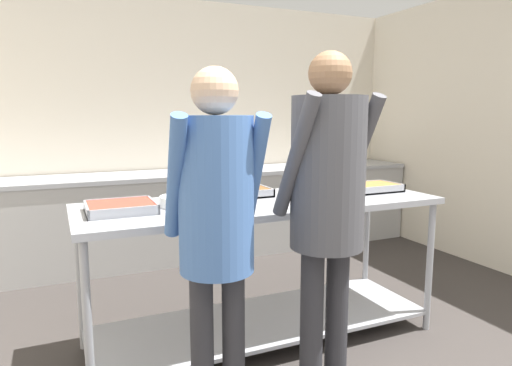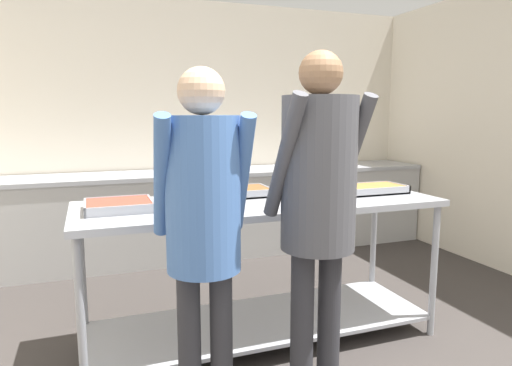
{
  "view_description": "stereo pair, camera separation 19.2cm",
  "coord_description": "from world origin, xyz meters",
  "px_view_note": "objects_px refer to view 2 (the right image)",
  "views": [
    {
      "loc": [
        -1.32,
        -0.9,
        1.47
      ],
      "look_at": [
        -0.13,
        1.78,
        1.03
      ],
      "focal_mm": 32.0,
      "sensor_mm": 36.0,
      "label": 1
    },
    {
      "loc": [
        -1.14,
        -0.97,
        1.47
      ],
      "look_at": [
        -0.13,
        1.78,
        1.03
      ],
      "focal_mm": 32.0,
      "sensor_mm": 36.0,
      "label": 2
    }
  ],
  "objects_px": {
    "water_bottle": "(309,155)",
    "serving_tray_greens": "(369,189)",
    "guest_serving_left": "(318,192)",
    "sauce_pan": "(312,192)",
    "plate_stack": "(180,200)",
    "serving_tray_roast": "(236,192)",
    "guest_serving_right": "(203,210)",
    "serving_tray_vegetables": "(119,206)"
  },
  "relations": [
    {
      "from": "serving_tray_roast",
      "to": "water_bottle",
      "type": "bearing_deg",
      "value": 50.26
    },
    {
      "from": "plate_stack",
      "to": "serving_tray_roast",
      "type": "distance_m",
      "value": 0.43
    },
    {
      "from": "serving_tray_greens",
      "to": "water_bottle",
      "type": "height_order",
      "value": "water_bottle"
    },
    {
      "from": "plate_stack",
      "to": "sauce_pan",
      "type": "height_order",
      "value": "sauce_pan"
    },
    {
      "from": "plate_stack",
      "to": "water_bottle",
      "type": "distance_m",
      "value": 2.57
    },
    {
      "from": "serving_tray_roast",
      "to": "water_bottle",
      "type": "height_order",
      "value": "water_bottle"
    },
    {
      "from": "water_bottle",
      "to": "guest_serving_right",
      "type": "bearing_deg",
      "value": -125.46
    },
    {
      "from": "serving_tray_vegetables",
      "to": "plate_stack",
      "type": "bearing_deg",
      "value": 5.53
    },
    {
      "from": "water_bottle",
      "to": "serving_tray_greens",
      "type": "bearing_deg",
      "value": -104.35
    },
    {
      "from": "plate_stack",
      "to": "sauce_pan",
      "type": "bearing_deg",
      "value": -4.57
    },
    {
      "from": "serving_tray_greens",
      "to": "guest_serving_left",
      "type": "bearing_deg",
      "value": -137.6
    },
    {
      "from": "water_bottle",
      "to": "serving_tray_roast",
      "type": "bearing_deg",
      "value": -129.74
    },
    {
      "from": "serving_tray_vegetables",
      "to": "plate_stack",
      "type": "relative_size",
      "value": 1.34
    },
    {
      "from": "guest_serving_right",
      "to": "water_bottle",
      "type": "relative_size",
      "value": 5.78
    },
    {
      "from": "water_bottle",
      "to": "serving_tray_vegetables",
      "type": "bearing_deg",
      "value": -139.0
    },
    {
      "from": "serving_tray_roast",
      "to": "sauce_pan",
      "type": "height_order",
      "value": "sauce_pan"
    },
    {
      "from": "plate_stack",
      "to": "guest_serving_right",
      "type": "bearing_deg",
      "value": -92.66
    },
    {
      "from": "guest_serving_right",
      "to": "serving_tray_vegetables",
      "type": "bearing_deg",
      "value": 115.3
    },
    {
      "from": "sauce_pan",
      "to": "guest_serving_left",
      "type": "distance_m",
      "value": 0.76
    },
    {
      "from": "water_bottle",
      "to": "guest_serving_left",
      "type": "bearing_deg",
      "value": -115.9
    },
    {
      "from": "serving_tray_roast",
      "to": "guest_serving_left",
      "type": "relative_size",
      "value": 0.26
    },
    {
      "from": "sauce_pan",
      "to": "guest_serving_right",
      "type": "distance_m",
      "value": 1.11
    },
    {
      "from": "guest_serving_left",
      "to": "guest_serving_right",
      "type": "height_order",
      "value": "guest_serving_left"
    },
    {
      "from": "plate_stack",
      "to": "serving_tray_vegetables",
      "type": "bearing_deg",
      "value": -174.47
    },
    {
      "from": "guest_serving_left",
      "to": "guest_serving_right",
      "type": "bearing_deg",
      "value": 177.8
    },
    {
      "from": "plate_stack",
      "to": "serving_tray_greens",
      "type": "xyz_separation_m",
      "value": [
        1.31,
        -0.04,
        -0.0
      ]
    },
    {
      "from": "guest_serving_left",
      "to": "water_bottle",
      "type": "xyz_separation_m",
      "value": [
        1.26,
        2.59,
        -0.08
      ]
    },
    {
      "from": "serving_tray_roast",
      "to": "serving_tray_greens",
      "type": "xyz_separation_m",
      "value": [
        0.91,
        -0.21,
        -0.0
      ]
    },
    {
      "from": "serving_tray_vegetables",
      "to": "guest_serving_right",
      "type": "relative_size",
      "value": 0.22
    },
    {
      "from": "serving_tray_greens",
      "to": "guest_serving_left",
      "type": "distance_m",
      "value": 1.06
    },
    {
      "from": "serving_tray_roast",
      "to": "guest_serving_left",
      "type": "height_order",
      "value": "guest_serving_left"
    },
    {
      "from": "sauce_pan",
      "to": "serving_tray_greens",
      "type": "relative_size",
      "value": 0.76
    },
    {
      "from": "serving_tray_vegetables",
      "to": "guest_serving_right",
      "type": "xyz_separation_m",
      "value": [
        0.33,
        -0.69,
        0.09
      ]
    },
    {
      "from": "serving_tray_greens",
      "to": "guest_serving_right",
      "type": "height_order",
      "value": "guest_serving_right"
    },
    {
      "from": "sauce_pan",
      "to": "serving_tray_greens",
      "type": "bearing_deg",
      "value": 3.34
    },
    {
      "from": "plate_stack",
      "to": "guest_serving_left",
      "type": "relative_size",
      "value": 0.16
    },
    {
      "from": "serving_tray_vegetables",
      "to": "guest_serving_left",
      "type": "distance_m",
      "value": 1.16
    },
    {
      "from": "serving_tray_roast",
      "to": "sauce_pan",
      "type": "distance_m",
      "value": 0.51
    },
    {
      "from": "guest_serving_left",
      "to": "serving_tray_greens",
      "type": "bearing_deg",
      "value": 42.4
    },
    {
      "from": "serving_tray_vegetables",
      "to": "plate_stack",
      "type": "height_order",
      "value": "plate_stack"
    },
    {
      "from": "serving_tray_vegetables",
      "to": "serving_tray_roast",
      "type": "relative_size",
      "value": 0.82
    },
    {
      "from": "serving_tray_vegetables",
      "to": "serving_tray_roast",
      "type": "height_order",
      "value": "same"
    }
  ]
}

